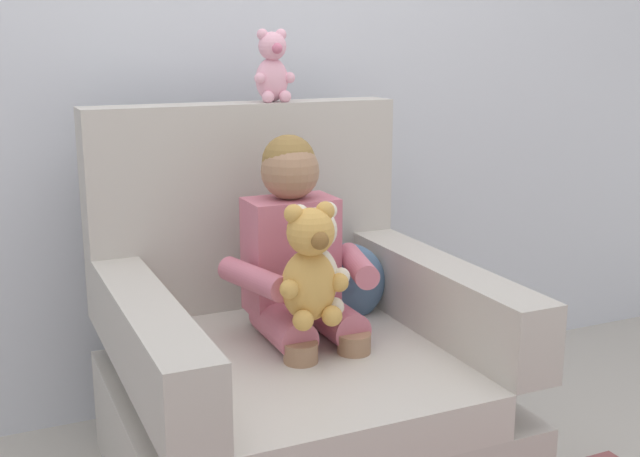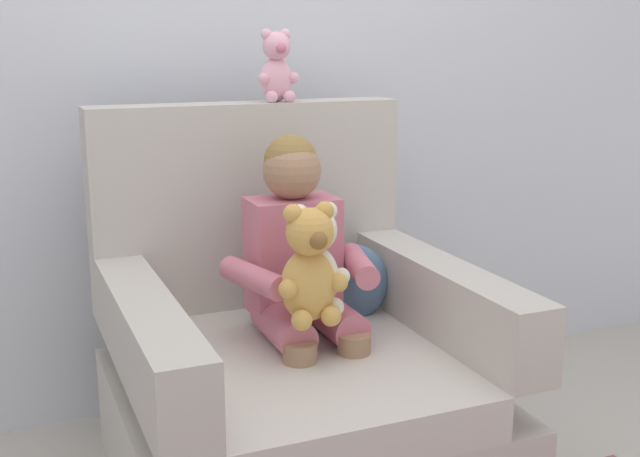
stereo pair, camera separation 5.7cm
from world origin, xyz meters
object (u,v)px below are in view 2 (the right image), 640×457
at_px(plush_pink_on_backrest, 277,68).
at_px(plush_cream, 315,263).
at_px(armchair, 292,376).
at_px(plush_honey, 309,268).
at_px(throw_pillow, 348,284).
at_px(seated_child, 301,265).

bearing_deg(plush_pink_on_backrest, plush_cream, -83.08).
bearing_deg(armchair, plush_pink_on_backrest, 75.19).
bearing_deg(plush_cream, plush_honey, -114.86).
relative_size(armchair, throw_pillow, 4.22).
bearing_deg(plush_honey, plush_cream, 76.44).
bearing_deg(armchair, throw_pillow, 29.72).
distance_m(armchair, throw_pillow, 0.35).
bearing_deg(plush_cream, seated_child, 93.98).
xyz_separation_m(armchair, seated_child, (0.04, 0.04, 0.32)).
height_order(plush_honey, throw_pillow, plush_honey).
distance_m(plush_honey, throw_pillow, 0.42).
bearing_deg(seated_child, plush_honey, -113.46).
height_order(plush_honey, plush_pink_on_backrest, plush_pink_on_backrest).
distance_m(armchair, seated_child, 0.33).
bearing_deg(seated_child, armchair, -149.40).
height_order(armchair, plush_pink_on_backrest, plush_pink_on_backrest).
xyz_separation_m(seated_child, plush_pink_on_backrest, (0.06, 0.34, 0.55)).
distance_m(armchair, plush_honey, 0.41).
distance_m(plush_honey, plush_cream, 0.08).
height_order(armchair, plush_cream, armchair).
relative_size(armchair, seated_child, 1.33).
xyz_separation_m(plush_pink_on_backrest, throw_pillow, (0.14, -0.24, -0.66)).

